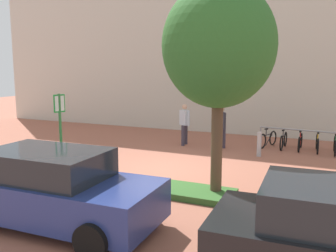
{
  "coord_description": "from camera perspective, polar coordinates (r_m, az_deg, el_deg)",
  "views": [
    {
      "loc": [
        4.69,
        -10.01,
        3.14
      ],
      "look_at": [
        -0.46,
        1.39,
        1.19
      ],
      "focal_mm": 38.97,
      "sensor_mm": 36.0,
      "label": 1
    }
  ],
  "objects": [
    {
      "name": "bike_at_sign",
      "position": [
        11.51,
        -15.94,
        -5.54
      ],
      "size": [
        1.59,
        0.67,
        0.86
      ],
      "color": "black",
      "rests_on": "ground"
    },
    {
      "name": "parking_sign_post",
      "position": [
        11.06,
        -16.51,
        0.47
      ],
      "size": [
        0.13,
        0.35,
        2.45
      ],
      "color": "#2D7238",
      "rests_on": "ground"
    },
    {
      "name": "car_navy_sedan",
      "position": [
        7.82,
        -17.47,
        -9.32
      ],
      "size": [
        4.35,
        2.13,
        1.54
      ],
      "color": "navy",
      "rests_on": "ground"
    },
    {
      "name": "building_facade",
      "position": [
        18.68,
        9.98,
        14.42
      ],
      "size": [
        28.0,
        1.2,
        10.0
      ],
      "primitive_type": "cube",
      "color": "beige",
      "rests_on": "ground"
    },
    {
      "name": "ground_plane",
      "position": [
        11.49,
        -0.75,
        -7.01
      ],
      "size": [
        60.0,
        60.0,
        0.0
      ],
      "primitive_type": "plane",
      "color": "#9E5B47"
    },
    {
      "name": "person_suited_dark",
      "position": [
        14.6,
        8.34,
        0.25
      ],
      "size": [
        0.42,
        0.52,
        1.72
      ],
      "color": "#383342",
      "rests_on": "ground"
    },
    {
      "name": "person_shirt_white",
      "position": [
        15.19,
        2.6,
        0.67
      ],
      "size": [
        0.54,
        0.49,
        1.72
      ],
      "color": "#383342",
      "rests_on": "ground"
    },
    {
      "name": "bike_rack_cluster",
      "position": [
        15.2,
        19.95,
        -2.29
      ],
      "size": [
        3.19,
        1.8,
        0.83
      ],
      "color": "#99999E",
      "rests_on": "ground"
    },
    {
      "name": "planter_strip",
      "position": [
        10.4,
        -9.1,
        -8.38
      ],
      "size": [
        7.0,
        1.1,
        0.16
      ],
      "primitive_type": "cube",
      "color": "#336028",
      "rests_on": "ground"
    },
    {
      "name": "bollard_steel",
      "position": [
        13.67,
        14.08,
        -2.78
      ],
      "size": [
        0.16,
        0.16,
        0.9
      ],
      "primitive_type": "cylinder",
      "color": "#ADADB2",
      "rests_on": "ground"
    },
    {
      "name": "tree_sidewalk",
      "position": [
        8.84,
        7.94,
        12.24
      ],
      "size": [
        2.69,
        2.69,
        5.18
      ],
      "color": "brown",
      "rests_on": "ground"
    }
  ]
}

